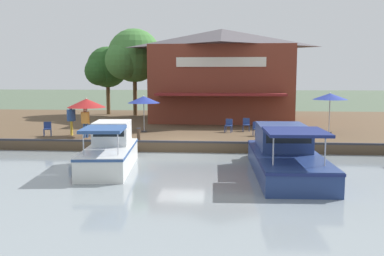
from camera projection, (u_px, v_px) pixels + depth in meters
The scene contains 18 objects.
ground_plane at pixel (181, 154), 23.18m from camera, with size 220.00×220.00×0.00m, color #4C5B47.
quay_deck at pixel (196, 125), 34.03m from camera, with size 22.00×56.00×0.60m, color brown.
quay_edge_fender at pixel (182, 142), 23.20m from camera, with size 0.20×50.40×0.10m, color #2D2D33.
waterfront_restaurant at pixel (222, 74), 35.40m from camera, with size 10.28×11.50×7.45m.
patio_umbrella_mid_patio_left at pixel (144, 100), 27.58m from camera, with size 2.09×2.09×2.36m.
patio_umbrella_by_entrance at pixel (86, 103), 25.48m from camera, with size 2.30×2.30×2.30m.
patio_umbrella_back_row at pixel (330, 96), 26.98m from camera, with size 2.19×2.19×2.56m.
cafe_chair_far_corner_seat at pixel (246, 124), 28.05m from camera, with size 0.46×0.46×0.85m.
cafe_chair_beside_entrance at pixel (229, 125), 27.58m from camera, with size 0.52×0.52×0.85m.
cafe_chair_back_row_seat at pixel (47, 128), 25.79m from camera, with size 0.56×0.56×0.85m.
cafe_chair_facing_river at pixel (257, 128), 25.86m from camera, with size 0.54×0.54×0.85m.
person_mid_patio at pixel (85, 119), 25.00m from camera, with size 0.49×0.49×1.74m.
person_at_quay_edge at pixel (71, 116), 26.00m from camera, with size 0.51×0.51×1.82m.
motorboat_nearest_quay at pixel (283, 154), 18.71m from camera, with size 8.66×2.89×2.09m.
motorboat_far_downstream at pixel (112, 150), 19.56m from camera, with size 6.58×2.60×2.04m.
mooring_post at pixel (139, 135), 23.61m from camera, with size 0.22×0.22×0.75m.
tree_downstream_bank at pixel (132, 57), 38.53m from camera, with size 5.07×4.83×7.88m.
tree_behind_restaurant at pixel (105, 68), 40.03m from camera, with size 4.02×3.83×6.37m.
Camera 1 is at (22.72, 2.45, 4.18)m, focal length 40.00 mm.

